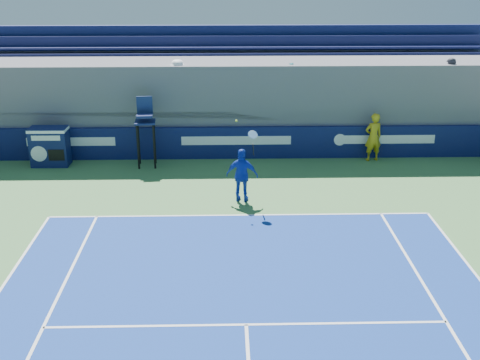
{
  "coord_description": "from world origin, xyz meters",
  "views": [
    {
      "loc": [
        -0.39,
        -4.01,
        7.1
      ],
      "look_at": [
        0.0,
        11.5,
        1.25
      ],
      "focal_mm": 45.0,
      "sensor_mm": 36.0,
      "label": 1
    }
  ],
  "objects_px": {
    "ball_person": "(373,137)",
    "umpire_chair": "(145,125)",
    "match_clock": "(50,146)",
    "tennis_player": "(242,175)"
  },
  "relations": [
    {
      "from": "ball_person",
      "to": "tennis_player",
      "type": "xyz_separation_m",
      "value": [
        -4.85,
        -3.75,
        -0.05
      ]
    },
    {
      "from": "match_clock",
      "to": "ball_person",
      "type": "bearing_deg",
      "value": 1.25
    },
    {
      "from": "ball_person",
      "to": "match_clock",
      "type": "xyz_separation_m",
      "value": [
        -11.57,
        -0.25,
        -0.15
      ]
    },
    {
      "from": "match_clock",
      "to": "tennis_player",
      "type": "xyz_separation_m",
      "value": [
        6.72,
        -3.49,
        0.1
      ]
    },
    {
      "from": "umpire_chair",
      "to": "tennis_player",
      "type": "xyz_separation_m",
      "value": [
        3.29,
        -3.34,
        -0.68
      ]
    },
    {
      "from": "tennis_player",
      "to": "match_clock",
      "type": "bearing_deg",
      "value": 152.53
    },
    {
      "from": "umpire_chair",
      "to": "ball_person",
      "type": "bearing_deg",
      "value": 2.86
    },
    {
      "from": "ball_person",
      "to": "umpire_chair",
      "type": "height_order",
      "value": "umpire_chair"
    },
    {
      "from": "match_clock",
      "to": "tennis_player",
      "type": "relative_size",
      "value": 0.54
    },
    {
      "from": "match_clock",
      "to": "umpire_chair",
      "type": "height_order",
      "value": "umpire_chair"
    }
  ]
}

